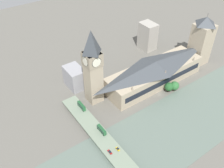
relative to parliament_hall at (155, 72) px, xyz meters
The scene contains 14 objects.
ground_plane 23.27m from the parliament_hall, 155.64° to the left, with size 600.00×600.00×0.00m, color #605E56.
river_water 57.82m from the parliament_hall, behind, with size 64.33×360.00×0.30m, color slate.
parliament_hall is the anchor object (origin of this frame).
clock_tower 69.87m from the parliament_hall, 78.07° to the left, with size 14.45×14.45×72.72m.
victoria_tower 68.08m from the parliament_hall, 89.95° to the right, with size 18.90×18.90×58.66m.
road_bridge 102.38m from the parliament_hall, 123.20° to the left, with size 160.66×14.07×4.40m.
double_decker_bus_mid 86.70m from the parliament_hall, 108.26° to the left, with size 10.48×2.55×4.63m.
double_decker_bus_rear 82.17m from the parliament_hall, 85.73° to the left, with size 11.05×2.55×4.88m.
car_southbound_lead 95.30m from the parliament_hall, 120.67° to the left, with size 3.89×1.75×1.28m.
car_southbound_mid 100.25m from the parliament_hall, 118.18° to the left, with size 4.42×1.77×1.29m.
city_block_west 80.32m from the parliament_hall, 58.76° to the left, with size 22.57×15.48×21.43m.
city_block_center 68.31m from the parliament_hall, 35.24° to the right, with size 20.18×15.15×33.10m.
tree_embankment_near 23.65m from the parliament_hall, 160.56° to the right, with size 8.79×8.79×10.58m.
tree_embankment_mid 20.57m from the parliament_hall, behind, with size 8.57×8.57×10.74m.
Camera 1 is at (-121.94, 143.42, 162.77)m, focal length 40.00 mm.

